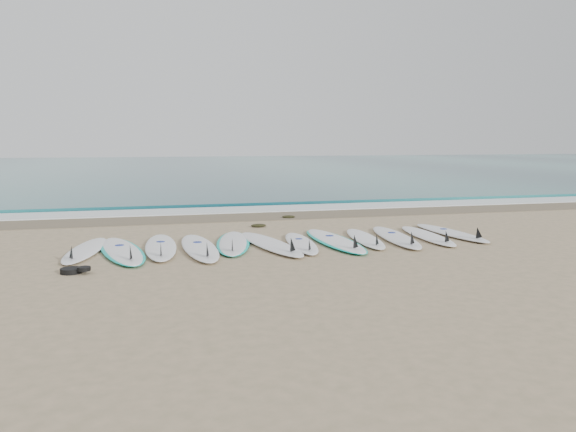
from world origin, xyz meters
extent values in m
plane|color=#9F8967|center=(0.00, 0.00, 0.00)|extent=(120.00, 120.00, 0.00)
cube|color=#1C6167|center=(0.00, 32.50, 0.01)|extent=(120.00, 55.00, 0.03)
cube|color=brown|center=(0.00, 4.10, 0.01)|extent=(120.00, 1.80, 0.01)
cube|color=silver|center=(0.00, 5.50, 0.02)|extent=(120.00, 1.40, 0.04)
cube|color=#1C6167|center=(0.00, 7.00, 0.05)|extent=(120.00, 1.00, 0.10)
ellipsoid|color=white|center=(-3.70, 0.15, 0.04)|extent=(0.90, 2.60, 0.08)
cone|color=black|center=(-3.84, -0.77, 0.19)|extent=(0.25, 0.30, 0.27)
ellipsoid|color=white|center=(-3.06, -0.10, 0.05)|extent=(1.07, 2.91, 0.09)
ellipsoid|color=#06C2B2|center=(-3.06, -0.10, 0.04)|extent=(1.17, 2.94, 0.07)
cone|color=black|center=(-2.89, -1.12, 0.22)|extent=(0.29, 0.34, 0.30)
cylinder|color=navy|center=(-3.11, 0.17, 0.10)|extent=(0.19, 0.19, 0.01)
ellipsoid|color=white|center=(-2.36, 0.10, 0.05)|extent=(0.65, 2.78, 0.09)
cone|color=black|center=(-2.39, -0.91, 0.21)|extent=(0.24, 0.30, 0.30)
cylinder|color=navy|center=(-2.36, 0.37, 0.09)|extent=(0.16, 0.16, 0.01)
ellipsoid|color=white|center=(-1.67, -0.15, 0.05)|extent=(0.68, 2.89, 0.09)
cone|color=black|center=(-1.64, -1.21, 0.22)|extent=(0.25, 0.31, 0.31)
cylinder|color=navy|center=(-1.68, 0.12, 0.10)|extent=(0.17, 0.17, 0.01)
ellipsoid|color=white|center=(-0.98, 0.19, 0.05)|extent=(0.99, 2.71, 0.09)
ellipsoid|color=#06C2B2|center=(-0.98, 0.19, 0.04)|extent=(1.09, 2.74, 0.06)
cone|color=black|center=(-1.14, -0.77, 0.20)|extent=(0.27, 0.32, 0.28)
ellipsoid|color=white|center=(-0.32, -0.13, 0.05)|extent=(1.04, 2.93, 0.09)
cone|color=black|center=(-0.15, -1.16, 0.22)|extent=(0.29, 0.34, 0.31)
ellipsoid|color=white|center=(0.30, -0.16, 0.04)|extent=(0.75, 2.45, 0.08)
cone|color=black|center=(0.21, -1.04, 0.18)|extent=(0.23, 0.28, 0.26)
cylinder|color=navy|center=(0.32, 0.07, 0.08)|extent=(0.15, 0.15, 0.01)
ellipsoid|color=white|center=(1.01, -0.10, 0.05)|extent=(0.66, 2.88, 0.09)
ellipsoid|color=#06C2B2|center=(1.01, -0.10, 0.04)|extent=(0.76, 2.90, 0.07)
cone|color=black|center=(1.04, -1.14, 0.22)|extent=(0.25, 0.31, 0.31)
cylinder|color=navy|center=(1.01, 0.18, 0.10)|extent=(0.17, 0.17, 0.01)
ellipsoid|color=white|center=(1.70, 0.00, 0.04)|extent=(0.84, 2.50, 0.08)
cone|color=black|center=(1.58, -0.89, 0.19)|extent=(0.24, 0.29, 0.26)
ellipsoid|color=white|center=(2.37, -0.03, 0.05)|extent=(0.96, 2.83, 0.09)
cone|color=black|center=(2.23, -1.04, 0.21)|extent=(0.27, 0.33, 0.30)
cylinder|color=navy|center=(2.41, 0.23, 0.09)|extent=(0.18, 0.18, 0.01)
ellipsoid|color=white|center=(3.09, -0.03, 0.04)|extent=(0.77, 2.59, 0.08)
cone|color=black|center=(3.00, -0.96, 0.19)|extent=(0.24, 0.29, 0.27)
ellipsoid|color=white|center=(3.76, 0.18, 0.05)|extent=(0.69, 2.64, 0.08)
cone|color=black|center=(3.81, -0.77, 0.20)|extent=(0.24, 0.29, 0.28)
cylinder|color=navy|center=(3.75, 0.43, 0.09)|extent=(0.16, 0.16, 0.01)
ellipsoid|color=black|center=(-0.03, 2.31, 0.04)|extent=(0.36, 0.28, 0.07)
ellipsoid|color=black|center=(1.04, 3.61, 0.03)|extent=(0.35, 0.27, 0.07)
cylinder|color=black|center=(-3.77, -1.53, 0.04)|extent=(0.32, 0.32, 0.08)
cylinder|color=black|center=(-3.57, -1.63, 0.08)|extent=(0.20, 0.20, 0.06)
camera|label=1|loc=(-2.66, -10.52, 2.03)|focal=35.00mm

